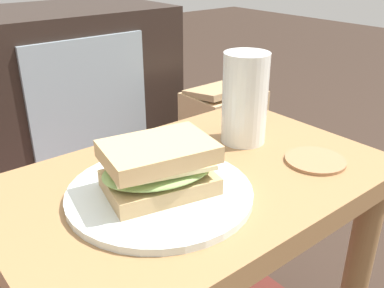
{
  "coord_description": "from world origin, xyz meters",
  "views": [
    {
      "loc": [
        -0.34,
        -0.41,
        0.76
      ],
      "look_at": [
        -0.01,
        0.0,
        0.51
      ],
      "focal_mm": 39.98,
      "sensor_mm": 36.0,
      "label": 1
    }
  ],
  "objects_px": {
    "sandwich_front": "(159,167)",
    "beer_glass": "(245,100)",
    "tv_cabinet": "(26,104)",
    "coaster": "(315,160)",
    "plate": "(160,193)",
    "paper_bag": "(223,138)"
  },
  "relations": [
    {
      "from": "plate",
      "to": "paper_bag",
      "type": "bearing_deg",
      "value": 40.86
    },
    {
      "from": "tv_cabinet",
      "to": "paper_bag",
      "type": "height_order",
      "value": "tv_cabinet"
    },
    {
      "from": "sandwich_front",
      "to": "paper_bag",
      "type": "height_order",
      "value": "sandwich_front"
    },
    {
      "from": "plate",
      "to": "beer_glass",
      "type": "xyz_separation_m",
      "value": [
        0.21,
        0.06,
        0.07
      ]
    },
    {
      "from": "tv_cabinet",
      "to": "beer_glass",
      "type": "distance_m",
      "value": 0.94
    },
    {
      "from": "tv_cabinet",
      "to": "paper_bag",
      "type": "bearing_deg",
      "value": -40.67
    },
    {
      "from": "sandwich_front",
      "to": "beer_glass",
      "type": "distance_m",
      "value": 0.22
    },
    {
      "from": "beer_glass",
      "to": "coaster",
      "type": "xyz_separation_m",
      "value": [
        0.03,
        -0.13,
        -0.07
      ]
    },
    {
      "from": "sandwich_front",
      "to": "coaster",
      "type": "bearing_deg",
      "value": -16.04
    },
    {
      "from": "tv_cabinet",
      "to": "coaster",
      "type": "bearing_deg",
      "value": -84.74
    },
    {
      "from": "coaster",
      "to": "paper_bag",
      "type": "xyz_separation_m",
      "value": [
        0.39,
        0.61,
        -0.29
      ]
    },
    {
      "from": "tv_cabinet",
      "to": "plate",
      "type": "height_order",
      "value": "tv_cabinet"
    },
    {
      "from": "tv_cabinet",
      "to": "paper_bag",
      "type": "xyz_separation_m",
      "value": [
        0.49,
        -0.42,
        -0.11
      ]
    },
    {
      "from": "tv_cabinet",
      "to": "beer_glass",
      "type": "bearing_deg",
      "value": -85.81
    },
    {
      "from": "tv_cabinet",
      "to": "plate",
      "type": "relative_size",
      "value": 3.96
    },
    {
      "from": "plate",
      "to": "beer_glass",
      "type": "bearing_deg",
      "value": 15.09
    },
    {
      "from": "beer_glass",
      "to": "paper_bag",
      "type": "distance_m",
      "value": 0.74
    },
    {
      "from": "tv_cabinet",
      "to": "paper_bag",
      "type": "distance_m",
      "value": 0.65
    },
    {
      "from": "plate",
      "to": "paper_bag",
      "type": "xyz_separation_m",
      "value": [
        0.63,
        0.55,
        -0.29
      ]
    },
    {
      "from": "beer_glass",
      "to": "coaster",
      "type": "height_order",
      "value": "beer_glass"
    },
    {
      "from": "plate",
      "to": "beer_glass",
      "type": "height_order",
      "value": "beer_glass"
    },
    {
      "from": "beer_glass",
      "to": "paper_bag",
      "type": "bearing_deg",
      "value": 49.3
    }
  ]
}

